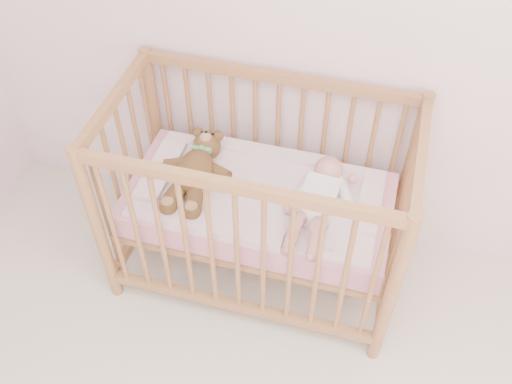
% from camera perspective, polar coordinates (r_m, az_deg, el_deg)
% --- Properties ---
extents(wall_back, '(4.00, 0.02, 2.70)m').
position_cam_1_polar(wall_back, '(2.40, 13.74, 17.72)').
color(wall_back, white).
rests_on(wall_back, floor).
extents(crib, '(1.36, 0.76, 1.00)m').
position_cam_1_polar(crib, '(2.66, 0.29, -1.00)').
color(crib, '#A37745').
rests_on(crib, floor).
extents(mattress, '(1.22, 0.62, 0.13)m').
position_cam_1_polar(mattress, '(2.67, 0.29, -1.22)').
color(mattress, pink).
rests_on(mattress, crib).
extents(blanket, '(1.10, 0.58, 0.06)m').
position_cam_1_polar(blanket, '(2.61, 0.29, -0.12)').
color(blanket, pink).
rests_on(blanket, mattress).
extents(baby, '(0.32, 0.61, 0.14)m').
position_cam_1_polar(baby, '(2.51, 6.29, -0.51)').
color(baby, white).
rests_on(baby, blanket).
extents(teddy_bear, '(0.39, 0.55, 0.15)m').
position_cam_1_polar(teddy_bear, '(2.61, -6.18, 2.12)').
color(teddy_bear, brown).
rests_on(teddy_bear, blanket).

